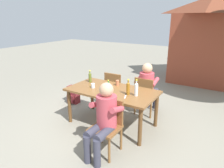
% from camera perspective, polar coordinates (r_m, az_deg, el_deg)
% --- Properties ---
extents(ground_plane, '(24.00, 24.00, 0.00)m').
position_cam_1_polar(ground_plane, '(4.33, -0.00, -10.97)').
color(ground_plane, gray).
extents(dining_table, '(1.75, 0.93, 0.75)m').
position_cam_1_polar(dining_table, '(4.05, -0.00, -2.77)').
color(dining_table, brown).
rests_on(dining_table, ground_plane).
extents(chair_far_right, '(0.44, 0.44, 0.87)m').
position_cam_1_polar(chair_far_right, '(4.59, 9.23, -2.76)').
color(chair_far_right, brown).
rests_on(chair_far_right, ground_plane).
extents(chair_near_right, '(0.45, 0.45, 0.87)m').
position_cam_1_polar(chair_near_right, '(3.35, -1.21, -10.82)').
color(chair_near_right, brown).
rests_on(chair_near_right, ground_plane).
extents(chair_far_left, '(0.46, 0.46, 0.87)m').
position_cam_1_polar(chair_far_left, '(4.91, 0.82, -1.07)').
color(chair_far_left, brown).
rests_on(chair_far_left, ground_plane).
extents(person_in_white_shirt, '(0.47, 0.62, 1.18)m').
position_cam_1_polar(person_in_white_shirt, '(4.63, 9.87, -0.42)').
color(person_in_white_shirt, '#B7424C').
rests_on(person_in_white_shirt, ground_plane).
extents(person_in_plaid_shirt, '(0.47, 0.62, 1.18)m').
position_cam_1_polar(person_in_plaid_shirt, '(3.19, -2.28, -9.01)').
color(person_in_plaid_shirt, '#B7424C').
rests_on(person_in_plaid_shirt, ground_plane).
extents(bottle_amber, '(0.06, 0.06, 0.29)m').
position_cam_1_polar(bottle_amber, '(3.75, 4.48, -1.11)').
color(bottle_amber, '#996019').
rests_on(bottle_amber, dining_table).
extents(bottle_clear, '(0.06, 0.06, 0.31)m').
position_cam_1_polar(bottle_clear, '(3.70, 6.75, -1.35)').
color(bottle_clear, white).
rests_on(bottle_clear, dining_table).
extents(bottle_green, '(0.06, 0.06, 0.22)m').
position_cam_1_polar(bottle_green, '(3.92, -1.02, -0.65)').
color(bottle_green, '#287A38').
rests_on(bottle_green, dining_table).
extents(bottle_olive, '(0.06, 0.06, 0.27)m').
position_cam_1_polar(bottle_olive, '(4.49, -6.12, 1.94)').
color(bottle_olive, '#566623').
rests_on(bottle_olive, dining_table).
extents(cup_glass, '(0.08, 0.08, 0.09)m').
position_cam_1_polar(cup_glass, '(4.13, -5.30, -0.47)').
color(cup_glass, silver).
rests_on(cup_glass, dining_table).
extents(cup_terracotta, '(0.07, 0.07, 0.11)m').
position_cam_1_polar(cup_terracotta, '(4.27, 1.52, 0.35)').
color(cup_terracotta, '#BC6B47').
rests_on(cup_terracotta, dining_table).
extents(table_knife, '(0.11, 0.23, 0.01)m').
position_cam_1_polar(table_knife, '(3.73, 3.80, -3.20)').
color(table_knife, silver).
rests_on(table_knife, dining_table).
extents(backpack_by_near_side, '(0.28, 0.24, 0.44)m').
position_cam_1_polar(backpack_by_near_side, '(5.32, -10.69, -3.01)').
color(backpack_by_near_side, maroon).
rests_on(backpack_by_near_side, ground_plane).
extents(brick_kiosk, '(2.36, 2.08, 2.76)m').
position_cam_1_polar(brick_kiosk, '(7.52, 25.27, 11.46)').
color(brick_kiosk, brown).
rests_on(brick_kiosk, ground_plane).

